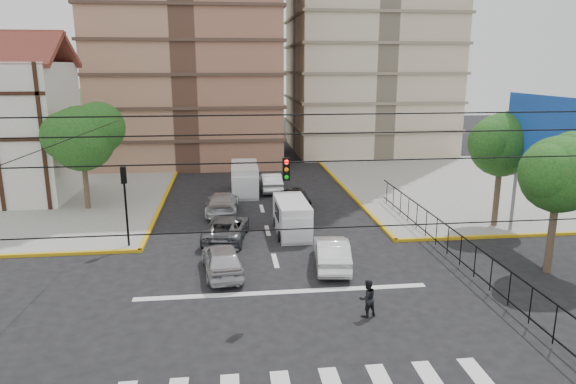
{
  "coord_description": "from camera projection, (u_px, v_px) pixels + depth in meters",
  "views": [
    {
      "loc": [
        -2.24,
        -19.66,
        9.74
      ],
      "look_at": [
        0.49,
        3.48,
        4.0
      ],
      "focal_mm": 32.0,
      "sensor_mm": 36.0,
      "label": 1
    }
  ],
  "objects": [
    {
      "name": "stop_line",
      "position": [
        283.0,
        292.0,
        22.7
      ],
      "size": [
        13.0,
        0.4,
        0.01
      ],
      "primitive_type": "cube",
      "color": "silver",
      "rests_on": "ground"
    },
    {
      "name": "van_right_lane",
      "position": [
        292.0,
        219.0,
        30.23
      ],
      "size": [
        1.93,
        4.54,
        2.03
      ],
      "rotation": [
        0.0,
        0.0,
        0.02
      ],
      "color": "silver",
      "rests_on": "ground"
    },
    {
      "name": "car_white_front_right",
      "position": [
        332.0,
        252.0,
        25.44
      ],
      "size": [
        2.12,
        4.7,
        1.5
      ],
      "primitive_type": "imported",
      "rotation": [
        0.0,
        0.0,
        3.02
      ],
      "color": "white",
      "rests_on": "ground"
    },
    {
      "name": "sidewalk_ne",
      "position": [
        495.0,
        184.0,
        43.08
      ],
      "size": [
        26.0,
        26.0,
        0.15
      ],
      "primitive_type": "cube",
      "color": "gray",
      "rests_on": "ground"
    },
    {
      "name": "ground",
      "position": [
        286.0,
        304.0,
        21.54
      ],
      "size": [
        160.0,
        160.0,
        0.0
      ],
      "primitive_type": "plane",
      "color": "black",
      "rests_on": "ground"
    },
    {
      "name": "tree_park_c",
      "position": [
        503.0,
        142.0,
        30.56
      ],
      "size": [
        4.65,
        3.8,
        7.25
      ],
      "color": "#473828",
      "rests_on": "ground"
    },
    {
      "name": "traffic_light_nw",
      "position": [
        125.0,
        193.0,
        27.43
      ],
      "size": [
        0.28,
        0.22,
        4.4
      ],
      "color": "black",
      "rests_on": "ground"
    },
    {
      "name": "tree_park_a",
      "position": [
        561.0,
        171.0,
        23.77
      ],
      "size": [
        4.41,
        3.6,
        6.83
      ],
      "color": "#473828",
      "rests_on": "ground"
    },
    {
      "name": "car_silver_front_left",
      "position": [
        222.0,
        259.0,
        24.55
      ],
      "size": [
        2.26,
        4.55,
        1.49
      ],
      "primitive_type": "imported",
      "rotation": [
        0.0,
        0.0,
        3.26
      ],
      "color": "#B7B7BC",
      "rests_on": "ground"
    },
    {
      "name": "car_grey_mid_left",
      "position": [
        226.0,
        228.0,
        29.51
      ],
      "size": [
        2.98,
        5.14,
        1.35
      ],
      "primitive_type": "imported",
      "rotation": [
        0.0,
        0.0,
        2.98
      ],
      "color": "slate",
      "rests_on": "ground"
    },
    {
      "name": "car_white_rear_right",
      "position": [
        271.0,
        182.0,
        40.99
      ],
      "size": [
        1.66,
        4.51,
        1.48
      ],
      "primitive_type": "imported",
      "rotation": [
        0.0,
        0.0,
        3.16
      ],
      "color": "white",
      "rests_on": "ground"
    },
    {
      "name": "car_darkgrey_mid_right",
      "position": [
        295.0,
        196.0,
        36.45
      ],
      "size": [
        2.06,
        4.38,
        1.45
      ],
      "primitive_type": "imported",
      "rotation": [
        0.0,
        0.0,
        3.22
      ],
      "color": "#242426",
      "rests_on": "ground"
    },
    {
      "name": "park_fence",
      "position": [
        447.0,
        257.0,
        26.9
      ],
      "size": [
        0.1,
        22.5,
        1.66
      ],
      "primitive_type": null,
      "color": "black",
      "rests_on": "ground"
    },
    {
      "name": "pedestrian_crosswalk",
      "position": [
        367.0,
        298.0,
        20.36
      ],
      "size": [
        0.9,
        0.79,
        1.54
      ],
      "primitive_type": "imported",
      "rotation": [
        0.0,
        0.0,
        3.47
      ],
      "color": "black",
      "rests_on": "ground"
    },
    {
      "name": "billboard",
      "position": [
        540.0,
        138.0,
        27.54
      ],
      "size": [
        0.36,
        6.2,
        8.1
      ],
      "color": "slate",
      "rests_on": "ground"
    },
    {
      "name": "car_silver_rear_left",
      "position": [
        222.0,
        203.0,
        34.71
      ],
      "size": [
        2.33,
        5.14,
        1.46
      ],
      "primitive_type": "imported",
      "rotation": [
        0.0,
        0.0,
        3.08
      ],
      "color": "silver",
      "rests_on": "ground"
    },
    {
      "name": "van_left_lane",
      "position": [
        245.0,
        180.0,
        39.87
      ],
      "size": [
        2.16,
        5.16,
        2.31
      ],
      "rotation": [
        0.0,
        0.0,
        -0.02
      ],
      "color": "silver",
      "rests_on": "ground"
    },
    {
      "name": "tree_tudor",
      "position": [
        83.0,
        135.0,
        34.38
      ],
      "size": [
        5.39,
        4.4,
        7.43
      ],
      "color": "#473828",
      "rests_on": "ground"
    },
    {
      "name": "traffic_light_hanging",
      "position": [
        293.0,
        177.0,
        18.17
      ],
      "size": [
        18.0,
        9.12,
        0.92
      ],
      "color": "black",
      "rests_on": "ground"
    }
  ]
}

